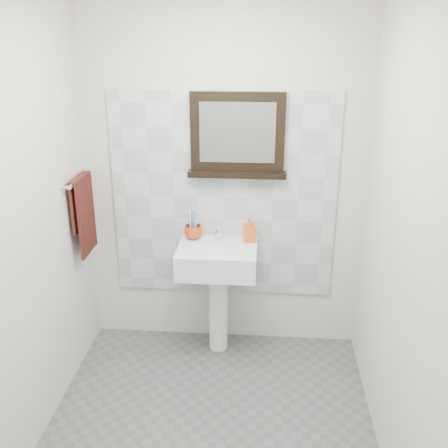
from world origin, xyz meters
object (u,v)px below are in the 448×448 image
at_px(framed_mirror, 237,137).
at_px(hand_towel, 83,209).
at_px(soap_dispenser, 249,229).
at_px(pedestal_sink, 217,270).
at_px(toothbrush_cup, 193,232).

relative_size(framed_mirror, hand_towel, 1.24).
bearing_deg(hand_towel, soap_dispenser, 8.21).
bearing_deg(hand_towel, pedestal_sink, 3.45).
xyz_separation_m(pedestal_sink, framed_mirror, (0.12, 0.19, 0.92)).
xyz_separation_m(pedestal_sink, soap_dispenser, (0.22, 0.11, 0.28)).
bearing_deg(framed_mirror, toothbrush_cup, -168.54).
distance_m(soap_dispenser, hand_towel, 1.16).
xyz_separation_m(soap_dispenser, framed_mirror, (-0.09, 0.08, 0.64)).
distance_m(soap_dispenser, framed_mirror, 0.65).
height_order(toothbrush_cup, soap_dispenser, soap_dispenser).
distance_m(pedestal_sink, soap_dispenser, 0.37).
bearing_deg(toothbrush_cup, framed_mirror, 11.46).
xyz_separation_m(toothbrush_cup, hand_towel, (-0.73, -0.18, 0.22)).
bearing_deg(soap_dispenser, hand_towel, 174.11).
height_order(toothbrush_cup, hand_towel, hand_towel).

